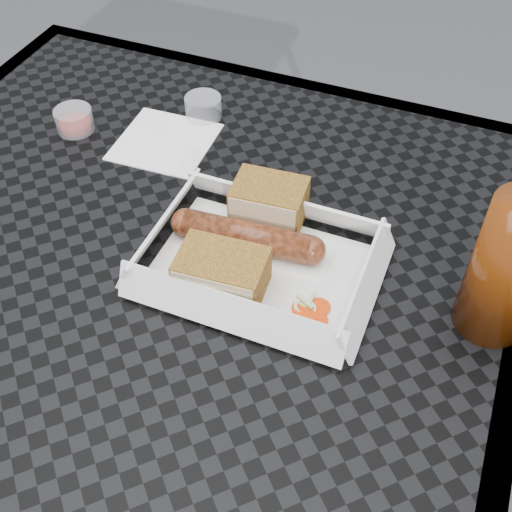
{
  "coord_description": "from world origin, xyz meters",
  "views": [
    {
      "loc": [
        0.29,
        -0.4,
        1.26
      ],
      "look_at": [
        0.12,
        0.02,
        0.78
      ],
      "focal_mm": 45.0,
      "sensor_mm": 36.0,
      "label": 1
    }
  ],
  "objects_px": {
    "patio_table": "(160,299)",
    "food_tray": "(259,267)",
    "bratwurst": "(247,236)",
    "drink_glass": "(509,269)"
  },
  "relations": [
    {
      "from": "food_tray",
      "to": "bratwurst",
      "type": "relative_size",
      "value": 1.25
    },
    {
      "from": "patio_table",
      "to": "food_tray",
      "type": "bearing_deg",
      "value": 13.01
    },
    {
      "from": "patio_table",
      "to": "food_tray",
      "type": "distance_m",
      "value": 0.14
    },
    {
      "from": "bratwurst",
      "to": "patio_table",
      "type": "bearing_deg",
      "value": -152.49
    },
    {
      "from": "food_tray",
      "to": "drink_glass",
      "type": "xyz_separation_m",
      "value": [
        0.24,
        0.02,
        0.08
      ]
    },
    {
      "from": "patio_table",
      "to": "food_tray",
      "type": "relative_size",
      "value": 3.64
    },
    {
      "from": "patio_table",
      "to": "bratwurst",
      "type": "relative_size",
      "value": 4.55
    },
    {
      "from": "bratwurst",
      "to": "drink_glass",
      "type": "xyz_separation_m",
      "value": [
        0.26,
        -0.0,
        0.06
      ]
    },
    {
      "from": "patio_table",
      "to": "bratwurst",
      "type": "height_order",
      "value": "bratwurst"
    },
    {
      "from": "patio_table",
      "to": "bratwurst",
      "type": "xyz_separation_m",
      "value": [
        0.09,
        0.05,
        0.1
      ]
    }
  ]
}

